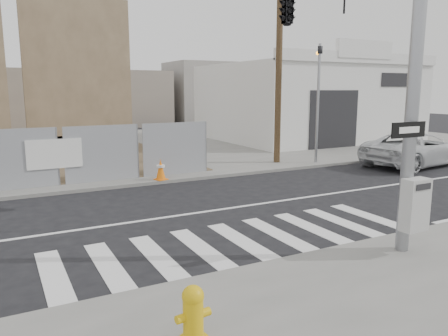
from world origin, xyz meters
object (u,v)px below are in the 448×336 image
suv (416,149)px  traffic_cone_d (161,169)px  fire_hydrant (193,314)px  auto_shop (306,102)px  signal_pole (322,31)px

suv → traffic_cone_d: (-11.31, 1.83, -0.26)m
fire_hydrant → auto_shop: bearing=39.9°
signal_pole → suv: (9.32, 4.43, -4.03)m
fire_hydrant → traffic_cone_d: size_ratio=1.01×
traffic_cone_d → fire_hydrant: bearing=-107.4°
traffic_cone_d → auto_shop: bearing=32.9°
signal_pole → traffic_cone_d: signal_pole is taller
auto_shop → traffic_cone_d: (-13.49, -8.75, -2.04)m
fire_hydrant → signal_pole: bearing=27.9°
signal_pole → suv: bearing=25.4°
auto_shop → traffic_cone_d: size_ratio=15.42×
fire_hydrant → suv: suv is taller
auto_shop → fire_hydrant: bearing=-131.5°
auto_shop → fire_hydrant: (-16.66, -18.82, -2.03)m
signal_pole → auto_shop: 19.04m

